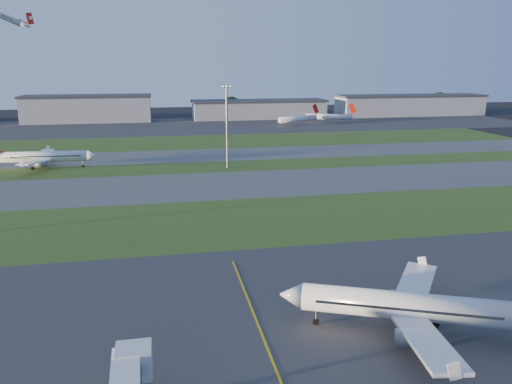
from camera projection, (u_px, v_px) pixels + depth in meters
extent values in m
plane|color=black|center=(228.00, 370.00, 53.29)|extent=(700.00, 700.00, 0.00)
cube|color=#333335|center=(228.00, 370.00, 53.29)|extent=(300.00, 70.00, 0.01)
cube|color=#35541C|center=(193.00, 224.00, 102.73)|extent=(300.00, 34.00, 0.01)
cube|color=#515154|center=(184.00, 186.00, 134.11)|extent=(300.00, 32.00, 0.01)
cube|color=#35541C|center=(180.00, 168.00, 157.87)|extent=(300.00, 18.00, 0.01)
cube|color=#515154|center=(177.00, 156.00, 178.79)|extent=(300.00, 26.00, 0.01)
cube|color=#35541C|center=(174.00, 143.00, 210.17)|extent=(300.00, 40.00, 0.01)
cube|color=#333335|center=(170.00, 126.00, 267.22)|extent=(400.00, 80.00, 0.01)
cube|color=gold|center=(274.00, 365.00, 54.23)|extent=(0.25, 60.00, 0.02)
cube|color=white|center=(134.00, 361.00, 48.05)|extent=(3.40, 3.00, 3.00)
cylinder|color=white|center=(413.00, 307.00, 59.50)|extent=(25.67, 13.47, 3.35)
cube|color=white|center=(427.00, 342.00, 52.74)|extent=(6.01, 13.70, 1.36)
cube|color=white|center=(415.00, 286.00, 66.12)|extent=(11.15, 12.95, 1.36)
cylinder|color=slate|center=(412.00, 339.00, 55.09)|extent=(4.21, 3.32, 2.03)
cylinder|color=slate|center=(405.00, 298.00, 64.79)|extent=(4.21, 3.32, 2.03)
cylinder|color=white|center=(44.00, 157.00, 157.03)|extent=(26.81, 5.24, 3.37)
cube|color=white|center=(48.00, 154.00, 163.86)|extent=(6.24, 13.81, 1.37)
cube|color=white|center=(35.00, 162.00, 150.20)|extent=(7.92, 13.90, 1.37)
cylinder|color=slate|center=(51.00, 158.00, 162.39)|extent=(3.86, 2.30, 2.04)
cylinder|color=slate|center=(41.00, 164.00, 152.48)|extent=(3.86, 2.30, 2.04)
cube|color=red|center=(28.00, 5.00, 241.11)|extent=(5.08, 1.35, 5.99)
cylinder|color=white|center=(298.00, 119.00, 272.10)|extent=(24.76, 14.31, 3.20)
cube|color=red|center=(315.00, 109.00, 278.53)|extent=(4.78, 2.55, 6.16)
cylinder|color=white|center=(329.00, 117.00, 283.77)|extent=(25.71, 11.09, 3.20)
cube|color=red|center=(352.00, 108.00, 281.07)|extent=(5.01, 1.89, 6.16)
cylinder|color=gray|center=(227.00, 128.00, 155.69)|extent=(0.60, 0.60, 25.00)
cube|color=gray|center=(226.00, 86.00, 152.51)|extent=(3.20, 0.50, 0.80)
cube|color=#FFF2CC|center=(226.00, 86.00, 152.51)|extent=(2.80, 0.70, 0.35)
cube|color=#93969A|center=(88.00, 110.00, 285.59)|extent=(70.00, 22.00, 14.00)
cube|color=#383A3F|center=(87.00, 96.00, 283.71)|extent=(71.40, 23.00, 1.20)
cube|color=#93969A|center=(259.00, 110.00, 304.80)|extent=(80.00, 22.00, 10.00)
cube|color=#383A3F|center=(259.00, 101.00, 303.42)|extent=(81.60, 23.00, 1.20)
cube|color=#93969A|center=(410.00, 106.00, 323.27)|extent=(95.00, 22.00, 12.00)
cube|color=#383A3F|center=(411.00, 96.00, 321.64)|extent=(96.90, 23.00, 1.20)
cylinder|color=black|center=(134.00, 116.00, 302.01)|extent=(1.00, 1.00, 3.60)
sphere|color=black|center=(134.00, 109.00, 301.01)|extent=(9.90, 9.90, 9.90)
cylinder|color=black|center=(231.00, 113.00, 316.02)|extent=(1.00, 1.00, 4.20)
sphere|color=black|center=(231.00, 106.00, 314.85)|extent=(11.55, 11.55, 11.55)
cylinder|color=black|center=(344.00, 112.00, 328.20)|extent=(1.00, 1.00, 3.80)
sphere|color=black|center=(345.00, 105.00, 327.15)|extent=(10.45, 10.45, 10.45)
cylinder|color=black|center=(438.00, 109.00, 345.01)|extent=(1.00, 1.00, 4.60)
sphere|color=black|center=(439.00, 101.00, 343.73)|extent=(12.65, 12.65, 12.65)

